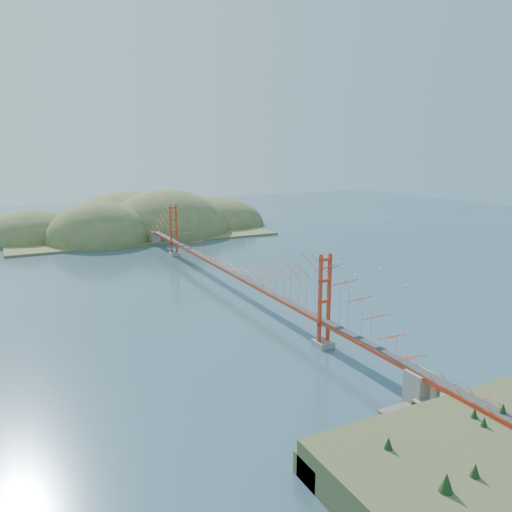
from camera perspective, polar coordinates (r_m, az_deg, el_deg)
name	(u,v)px	position (r m, az deg, el deg)	size (l,w,h in m)	color
ground	(227,287)	(88.29, -3.37, -3.58)	(320.00, 320.00, 0.00)	#2D475A
bridge	(226,248)	(86.82, -3.48, 0.90)	(2.20, 94.40, 12.00)	gray
approach_viaduct	(471,407)	(47.62, 23.34, -15.59)	(1.40, 12.00, 3.38)	red
promontory	(438,415)	(50.67, 20.05, -16.67)	(9.00, 6.00, 0.24)	#59544C
fort	(435,405)	(51.09, 19.82, -15.70)	(3.70, 2.30, 1.75)	brown
far_headlands	(142,231)	(152.79, -12.88, 2.85)	(84.00, 58.00, 25.00)	olive
sailboat_16	(278,253)	(116.51, 2.49, 0.38)	(0.64, 0.64, 0.67)	white
sailboat_9	(328,247)	(123.93, 8.25, 0.98)	(0.65, 0.65, 0.69)	white
sailboat_11	(461,273)	(105.62, 22.41, -1.79)	(0.59, 0.59, 0.63)	white
sailboat_7	(246,244)	(127.84, -1.13, 1.44)	(0.53, 0.49, 0.59)	white
sailboat_12	(214,259)	(110.26, -4.87, -0.34)	(0.59, 0.59, 0.65)	white
sailboat_3	(260,261)	(107.43, 0.49, -0.63)	(0.63, 0.63, 0.66)	white
sailboat_1	(345,262)	(108.47, 10.12, -0.69)	(0.57, 0.57, 0.65)	white
sailboat_0	(363,276)	(97.55, 12.15, -2.22)	(0.47, 0.59, 0.69)	white
sailboat_5	(411,257)	(117.34, 17.28, -0.09)	(0.54, 0.55, 0.62)	white
sailboat_17	(326,244)	(127.79, 8.02, 1.32)	(0.60, 0.59, 0.68)	white
sailboat_8	(320,255)	(114.63, 7.35, 0.08)	(0.54, 0.54, 0.56)	white
sailboat_2	(406,285)	(92.69, 16.76, -3.23)	(0.69, 0.69, 0.73)	white
sailboat_6	(351,289)	(87.98, 10.84, -3.75)	(0.54, 0.54, 0.57)	white
sailboat_15	(247,240)	(132.54, -1.07, 1.82)	(0.58, 0.58, 0.65)	white
sailboat_14	(380,268)	(104.51, 13.96, -1.36)	(0.58, 0.58, 0.65)	white
sailboat_4	(338,262)	(108.26, 9.38, -0.69)	(0.67, 0.67, 0.71)	white
sailboat_extra_1	(355,275)	(98.25, 11.26, -2.09)	(0.54, 0.51, 0.61)	white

